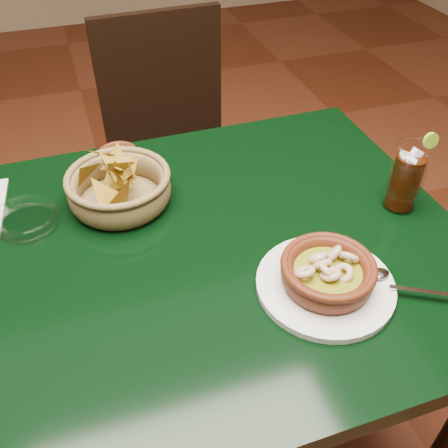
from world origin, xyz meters
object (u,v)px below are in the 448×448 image
object	(u,v)px
dining_chair	(175,152)
dining_table	(152,294)
chip_basket	(119,187)
cola_drink	(406,177)
shrimp_plate	(327,275)

from	to	relation	value
dining_chair	dining_table	bearing A→B (deg)	-107.08
chip_basket	cola_drink	distance (m)	0.57
chip_basket	dining_chair	bearing A→B (deg)	66.30
dining_table	chip_basket	world-z (taller)	chip_basket
dining_chair	chip_basket	xyz separation A→B (m)	(-0.23, -0.53, 0.29)
dining_chair	shrimp_plate	bearing A→B (deg)	-86.40
dining_table	shrimp_plate	distance (m)	0.34
dining_chair	shrimp_plate	xyz separation A→B (m)	(0.05, -0.87, 0.28)
dining_chair	cola_drink	distance (m)	0.84
shrimp_plate	cola_drink	bearing A→B (deg)	31.83
shrimp_plate	dining_chair	bearing A→B (deg)	93.60
shrimp_plate	cola_drink	world-z (taller)	cola_drink
dining_table	dining_chair	world-z (taller)	dining_chair
cola_drink	chip_basket	bearing A→B (deg)	160.30
dining_chair	chip_basket	world-z (taller)	dining_chair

